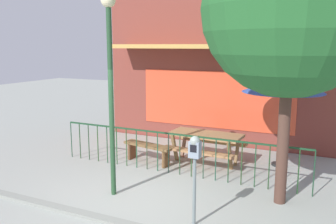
% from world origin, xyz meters
% --- Properties ---
extents(ground, '(40.00, 40.00, 0.00)m').
position_xyz_m(ground, '(0.00, 0.00, 0.00)').
color(ground, '#9A9F97').
extents(pub_storefront, '(7.18, 1.43, 4.86)m').
position_xyz_m(pub_storefront, '(0.00, 4.81, 2.43)').
color(pub_storefront, '#572421').
rests_on(pub_storefront, ground).
extents(patio_fence_front, '(6.06, 0.04, 0.97)m').
position_xyz_m(patio_fence_front, '(0.00, 1.68, 0.66)').
color(patio_fence_front, '#193F24').
rests_on(patio_fence_front, ground).
extents(picnic_table_left, '(1.87, 1.45, 0.79)m').
position_xyz_m(picnic_table_left, '(0.39, 2.74, 0.61)').
color(picnic_table_left, '#9C7249').
rests_on(picnic_table_left, ground).
extents(patio_umbrella, '(1.95, 1.95, 2.19)m').
position_xyz_m(patio_umbrella, '(2.11, 3.35, 2.00)').
color(patio_umbrella, black).
rests_on(patio_umbrella, ground).
extents(patio_bench, '(1.44, 0.57, 0.48)m').
position_xyz_m(patio_bench, '(-0.94, 2.15, 0.35)').
color(patio_bench, brown).
rests_on(patio_bench, ground).
extents(parking_meter_near, '(0.18, 0.17, 1.53)m').
position_xyz_m(parking_meter_near, '(1.32, -0.40, 1.18)').
color(parking_meter_near, slate).
rests_on(parking_meter_near, ground).
extents(street_tree, '(3.14, 3.14, 5.16)m').
position_xyz_m(street_tree, '(2.47, 1.12, 3.58)').
color(street_tree, '#4B3127').
rests_on(street_tree, ground).
extents(street_lamp, '(0.28, 0.28, 3.91)m').
position_xyz_m(street_lamp, '(-0.61, 0.08, 2.55)').
color(street_lamp, '#25492B').
rests_on(street_lamp, ground).
extents(curb_edge, '(10.05, 0.20, 0.11)m').
position_xyz_m(curb_edge, '(0.00, -0.93, 0.00)').
color(curb_edge, gray).
rests_on(curb_edge, ground).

